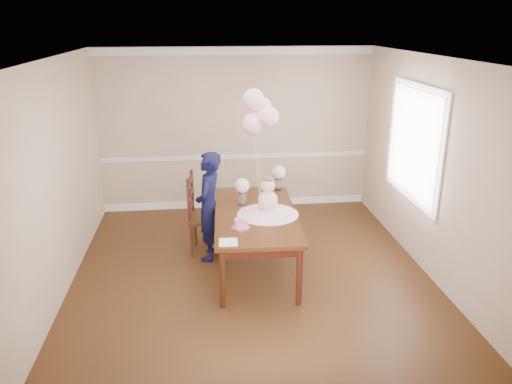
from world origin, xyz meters
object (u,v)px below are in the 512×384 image
object	(u,v)px
dining_table_top	(255,215)
dining_chair_seat	(208,218)
birthday_cake	(241,223)
woman	(209,206)

from	to	relation	value
dining_table_top	dining_chair_seat	xyz separation A→B (m)	(-0.60, 0.55, -0.24)
dining_table_top	birthday_cake	world-z (taller)	birthday_cake
birthday_cake	woman	xyz separation A→B (m)	(-0.36, 0.81, -0.08)
dining_table_top	woman	distance (m)	0.69
dining_table_top	woman	bearing A→B (deg)	150.73
woman	dining_chair_seat	bearing A→B (deg)	-159.44
dining_table_top	woman	size ratio (longest dim) A/B	1.38
dining_chair_seat	woman	distance (m)	0.31
birthday_cake	woman	distance (m)	0.89
dining_table_top	birthday_cake	size ratio (longest dim) A/B	13.33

